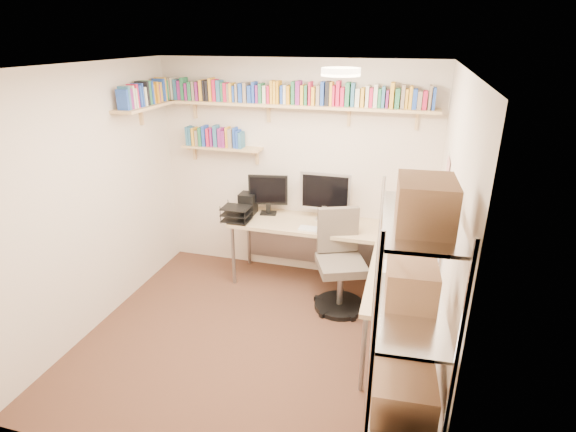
% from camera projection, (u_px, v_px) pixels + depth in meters
% --- Properties ---
extents(ground, '(3.20, 3.20, 0.00)m').
position_uv_depth(ground, '(254.00, 339.00, 4.33)').
color(ground, '#44251D').
rests_on(ground, ground).
extents(room_shell, '(3.24, 3.04, 2.52)m').
position_uv_depth(room_shell, '(250.00, 186.00, 3.75)').
color(room_shell, beige).
rests_on(room_shell, ground).
extents(wall_shelves, '(3.12, 1.09, 0.80)m').
position_uv_depth(wall_shelves, '(251.00, 104.00, 4.83)').
color(wall_shelves, '#DBAE7B').
rests_on(wall_shelves, ground).
extents(corner_desk, '(2.34, 1.95, 1.32)m').
position_uv_depth(corner_desk, '(326.00, 235.00, 4.76)').
color(corner_desk, tan).
rests_on(corner_desk, ground).
extents(office_chair, '(0.62, 0.62, 1.07)m').
position_uv_depth(office_chair, '(340.00, 268.00, 4.71)').
color(office_chair, black).
rests_on(office_chair, ground).
extents(wire_rack, '(0.47, 0.86, 2.09)m').
position_uv_depth(wire_rack, '(408.00, 329.00, 2.58)').
color(wire_rack, silver).
rests_on(wire_rack, ground).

